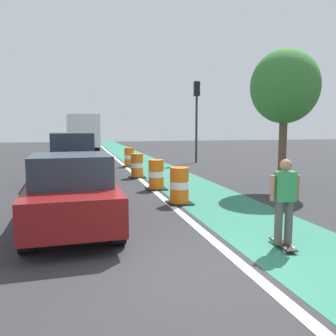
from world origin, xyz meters
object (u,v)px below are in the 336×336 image
delivery_truck_down_block (82,132)px  traffic_light_corner (197,107)px  parked_sedan_nearest (72,193)px  parked_suv_second (72,157)px  street_tree_sidewalk (285,87)px  traffic_barrel_back (137,166)px  traffic_barrel_front (179,186)px  traffic_barrel_mid (156,175)px  traffic_barrel_far (129,157)px  skateboarder_on_lane (284,200)px

delivery_truck_down_block → traffic_light_corner: traffic_light_corner is taller
parked_sedan_nearest → delivery_truck_down_block: 22.55m
parked_suv_second → street_tree_sidewalk: size_ratio=0.93×
traffic_barrel_back → traffic_barrel_front: bearing=-86.5°
traffic_barrel_mid → traffic_barrel_back: same height
traffic_barrel_front → traffic_barrel_mid: size_ratio=1.00×
traffic_barrel_mid → traffic_barrel_far: same height
traffic_barrel_front → street_tree_sidewalk: 5.43m
traffic_barrel_mid → skateboarder_on_lane: bearing=-81.6°
parked_sedan_nearest → traffic_barrel_front: (3.04, 1.97, -0.30)m
delivery_truck_down_block → street_tree_sidewalk: street_tree_sidewalk is taller
traffic_barrel_back → traffic_barrel_far: (0.27, 4.42, 0.00)m
traffic_barrel_back → traffic_light_corner: (4.75, 5.64, 2.97)m
traffic_barrel_front → traffic_barrel_far: same height
traffic_barrel_mid → street_tree_sidewalk: bearing=-15.4°
parked_sedan_nearest → delivery_truck_down_block: delivery_truck_down_block is taller
traffic_barrel_mid → traffic_light_corner: size_ratio=0.21×
traffic_light_corner → street_tree_sidewalk: size_ratio=1.02×
traffic_barrel_far → traffic_barrel_back: bearing=-93.5°
street_tree_sidewalk → traffic_barrel_front: bearing=-162.9°
skateboarder_on_lane → street_tree_sidewalk: bearing=58.0°
parked_suv_second → street_tree_sidewalk: bearing=-27.4°
traffic_light_corner → traffic_barrel_mid: bearing=-117.5°
parked_suv_second → traffic_barrel_front: parked_suv_second is taller
traffic_barrel_mid → traffic_light_corner: 10.30m
skateboarder_on_lane → street_tree_sidewalk: (3.40, 5.44, 2.76)m
traffic_barrel_back → street_tree_sidewalk: 7.03m
parked_sedan_nearest → traffic_light_corner: size_ratio=0.81×
traffic_barrel_front → traffic_light_corner: size_ratio=0.21×
parked_suv_second → traffic_barrel_back: size_ratio=4.29×
skateboarder_on_lane → parked_suv_second: size_ratio=0.36×
traffic_light_corner → skateboarder_on_lane: bearing=-103.1°
traffic_barrel_mid → traffic_barrel_back: bearing=93.5°
delivery_truck_down_block → traffic_barrel_front: bearing=-82.8°
skateboarder_on_lane → traffic_light_corner: size_ratio=0.33×
parked_sedan_nearest → delivery_truck_down_block: size_ratio=0.54×
traffic_barrel_far → delivery_truck_down_block: bearing=103.6°
parked_suv_second → traffic_barrel_mid: 4.01m
skateboarder_on_lane → traffic_barrel_mid: (-0.98, 6.65, -0.38)m
traffic_barrel_back → parked_suv_second: bearing=-170.2°
parked_sedan_nearest → traffic_barrel_far: (2.97, 12.01, -0.30)m
skateboarder_on_lane → traffic_light_corner: traffic_light_corner is taller
traffic_barrel_front → skateboarder_on_lane: bearing=-78.6°
skateboarder_on_lane → traffic_barrel_far: size_ratio=1.55×
parked_suv_second → delivery_truck_down_block: size_ratio=0.61×
traffic_barrel_far → street_tree_sidewalk: (4.31, -8.74, 3.14)m
traffic_barrel_back → parked_sedan_nearest: bearing=-109.5°
parked_suv_second → street_tree_sidewalk: 8.73m
traffic_barrel_back → traffic_barrel_far: size_ratio=1.00×
traffic_barrel_front → traffic_barrel_back: same height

